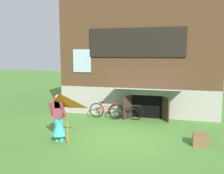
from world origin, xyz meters
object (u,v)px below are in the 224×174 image
(wooden_crate, at_px, (201,140))
(person, at_px, (59,122))
(bicycle_black, at_px, (126,112))
(kite, at_px, (59,107))
(bicycle_red, at_px, (106,110))

(wooden_crate, bearing_deg, person, -170.35)
(bicycle_black, bearing_deg, wooden_crate, -48.79)
(kite, bearing_deg, bicycle_black, 70.85)
(bicycle_black, xyz_separation_m, wooden_crate, (2.99, -2.48, -0.16))
(person, height_order, kite, kite)
(bicycle_black, bearing_deg, kite, -118.28)
(bicycle_red, bearing_deg, person, -108.49)
(kite, xyz_separation_m, wooden_crate, (4.32, 1.36, -1.14))
(person, xyz_separation_m, bicycle_red, (0.71, 3.39, -0.33))
(kite, height_order, bicycle_black, kite)
(bicycle_red, height_order, wooden_crate, bicycle_red)
(bicycle_black, bearing_deg, bicycle_red, 163.72)
(person, bearing_deg, wooden_crate, -14.84)
(bicycle_black, height_order, wooden_crate, bicycle_black)
(person, xyz_separation_m, kite, (0.32, -0.57, 0.65))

